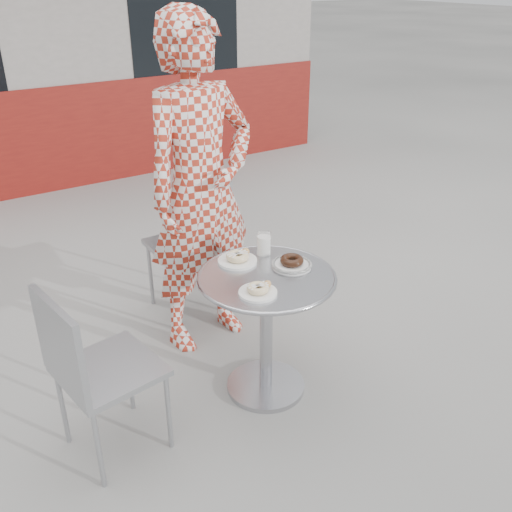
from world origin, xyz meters
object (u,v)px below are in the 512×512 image
bistro_table (266,305)px  plate_checker (292,263)px  chair_far (189,272)px  plate_far (238,258)px  chair_left (111,402)px  plate_near (258,290)px  milk_cup (264,244)px  seated_person (201,190)px

bistro_table → plate_checker: bearing=4.0°
chair_far → plate_far: 0.84m
chair_left → plate_near: chair_left is taller
chair_far → plate_checker: (0.13, -0.90, 0.42)m
plate_near → plate_checker: size_ratio=0.87×
plate_near → chair_far: bearing=81.6°
plate_near → milk_cup: bearing=53.0°
chair_left → plate_far: bearing=-86.9°
bistro_table → seated_person: (-0.01, 0.62, 0.41)m
bistro_table → plate_near: plate_near is taller
seated_person → chair_far: bearing=74.1°
plate_checker → seated_person: bearing=105.4°
seated_person → plate_checker: bearing=-82.7°
bistro_table → chair_left: (-0.81, 0.04, -0.25)m
chair_far → plate_near: (-0.15, -1.03, 0.42)m
chair_far → chair_left: 1.21m
seated_person → plate_checker: (0.17, -0.61, -0.23)m
plate_near → milk_cup: size_ratio=1.48×
plate_far → plate_checker: 0.27m
chair_far → milk_cup: chair_far is taller
chair_left → plate_near: size_ratio=4.83×
bistro_table → chair_far: (0.03, 0.92, -0.24)m
chair_far → chair_left: bearing=46.1°
plate_checker → milk_cup: milk_cup is taller
bistro_table → plate_checker: size_ratio=3.39×
seated_person → plate_near: (-0.11, -0.74, -0.22)m
seated_person → milk_cup: 0.48m
chair_far → plate_near: chair_far is taller
chair_far → bistro_table: bearing=88.0°
plate_near → milk_cup: 0.40m
chair_far → seated_person: bearing=81.8°
bistro_table → plate_far: size_ratio=3.48×
plate_checker → milk_cup: size_ratio=1.70×
bistro_table → chair_left: bearing=177.4°
chair_left → plate_near: (0.68, -0.16, 0.44)m
plate_far → plate_checker: size_ratio=0.98×
bistro_table → chair_far: chair_far is taller
chair_left → plate_far: chair_left is taller
plate_far → plate_near: size_ratio=1.12×
seated_person → plate_checker: seated_person is taller
plate_near → plate_checker: plate_checker is taller
chair_far → plate_far: (-0.07, -0.72, 0.43)m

